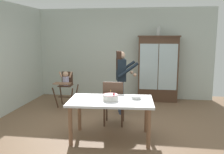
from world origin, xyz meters
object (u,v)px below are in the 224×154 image
object	(u,v)px
ceramic_vase	(158,31)
dining_table	(111,105)
birthday_cake	(111,97)
high_chair_with_toddler	(66,82)
china_cabinet	(158,68)
dining_chair_far_side	(114,100)
adult_person	(121,74)
serving_bowl	(136,97)

from	to	relation	value
ceramic_vase	dining_table	xyz separation A→B (m)	(-0.91, -2.91, -1.37)
birthday_cake	high_chair_with_toddler	bearing A→B (deg)	127.93
china_cabinet	dining_chair_far_side	size ratio (longest dim) A/B	1.97
china_cabinet	ceramic_vase	bearing A→B (deg)	169.42
china_cabinet	adult_person	size ratio (longest dim) A/B	1.24
dining_chair_far_side	serving_bowl	bearing A→B (deg)	130.82
high_chair_with_toddler	dining_table	bearing A→B (deg)	-52.72
dining_chair_far_side	ceramic_vase	bearing A→B (deg)	-115.16
china_cabinet	high_chair_with_toddler	bearing A→B (deg)	-158.36
adult_person	dining_chair_far_side	bearing A→B (deg)	161.44
ceramic_vase	dining_chair_far_side	size ratio (longest dim) A/B	0.28
serving_bowl	dining_table	bearing A→B (deg)	-163.01
ceramic_vase	serving_bowl	xyz separation A→B (m)	(-0.46, -2.77, -1.25)
high_chair_with_toddler	ceramic_vase	bearing A→B (deg)	20.80
serving_bowl	dining_chair_far_side	world-z (taller)	dining_chair_far_side
ceramic_vase	birthday_cake	distance (m)	3.31
dining_chair_far_side	adult_person	bearing A→B (deg)	-96.23
serving_bowl	dining_chair_far_side	distance (m)	0.76
adult_person	birthday_cake	distance (m)	1.57
dining_table	serving_bowl	size ratio (longest dim) A/B	8.74
high_chair_with_toddler	serving_bowl	world-z (taller)	high_chair_with_toddler
dining_table	birthday_cake	xyz separation A→B (m)	(0.00, -0.03, 0.15)
birthday_cake	serving_bowl	bearing A→B (deg)	20.56
adult_person	serving_bowl	xyz separation A→B (m)	(0.43, -1.40, -0.20)
china_cabinet	high_chair_with_toddler	size ratio (longest dim) A/B	1.99
adult_person	birthday_cake	size ratio (longest dim) A/B	5.47
china_cabinet	serving_bowl	size ratio (longest dim) A/B	10.52
china_cabinet	dining_chair_far_side	world-z (taller)	china_cabinet
dining_table	ceramic_vase	bearing A→B (deg)	72.66
ceramic_vase	dining_table	bearing A→B (deg)	-107.34
high_chair_with_toddler	dining_chair_far_side	bearing A→B (deg)	-41.51
dining_table	serving_bowl	distance (m)	0.48
high_chair_with_toddler	dining_table	distance (m)	2.46
adult_person	birthday_cake	world-z (taller)	adult_person
birthday_cake	dining_chair_far_side	bearing A→B (deg)	93.95
adult_person	dining_table	world-z (taller)	adult_person
high_chair_with_toddler	birthday_cake	size ratio (longest dim) A/B	3.39
ceramic_vase	high_chair_with_toddler	distance (m)	2.96
adult_person	china_cabinet	bearing A→B (deg)	-48.01
birthday_cake	serving_bowl	world-z (taller)	birthday_cake
china_cabinet	adult_person	distance (m)	1.65
china_cabinet	high_chair_with_toddler	world-z (taller)	china_cabinet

